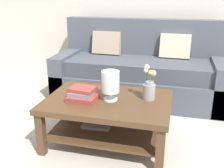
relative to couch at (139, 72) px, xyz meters
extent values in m
plane|color=#B7B2A8|center=(-0.08, -1.00, -0.36)|extent=(10.00, 10.00, 0.00)
cube|color=#474C56|center=(0.00, -0.07, -0.18)|extent=(2.25, 0.90, 0.36)
cube|color=#40444E|center=(0.00, -0.10, 0.10)|extent=(2.01, 0.74, 0.20)
cube|color=#474C56|center=(0.00, 0.28, 0.35)|extent=(2.25, 0.20, 0.70)
cube|color=#474C56|center=(-1.03, -0.07, -0.06)|extent=(0.20, 0.90, 0.60)
cube|color=#474C56|center=(1.03, -0.07, -0.06)|extent=(0.20, 0.90, 0.60)
cube|color=gray|center=(-0.51, 0.14, 0.36)|extent=(0.40, 0.19, 0.34)
cube|color=beige|center=(0.45, 0.14, 0.36)|extent=(0.41, 0.20, 0.34)
cube|color=#4C331E|center=(-0.10, -1.27, 0.07)|extent=(1.17, 0.82, 0.05)
cube|color=#4C331E|center=(-0.63, -1.62, -0.16)|extent=(0.07, 0.07, 0.41)
cube|color=#4C331E|center=(0.42, -1.62, -0.16)|extent=(0.07, 0.07, 0.41)
cube|color=#4C331E|center=(-0.63, -0.92, -0.16)|extent=(0.07, 0.07, 0.41)
cube|color=#4C331E|center=(0.42, -0.92, -0.16)|extent=(0.07, 0.07, 0.41)
cube|color=#4C331E|center=(-0.10, -1.27, -0.22)|extent=(1.05, 0.70, 0.02)
cube|color=slate|center=(-0.22, -1.25, -0.20)|extent=(0.29, 0.21, 0.03)
cube|color=#993833|center=(-0.33, -1.35, 0.11)|extent=(0.27, 0.22, 0.04)
cube|color=slate|center=(-0.34, -1.35, 0.15)|extent=(0.22, 0.18, 0.04)
cube|color=#993833|center=(-0.34, -1.33, 0.19)|extent=(0.25, 0.20, 0.04)
cylinder|color=silver|center=(-0.08, -1.28, 0.10)|extent=(0.13, 0.13, 0.02)
cylinder|color=silver|center=(-0.08, -1.28, 0.14)|extent=(0.04, 0.04, 0.07)
cylinder|color=silver|center=(-0.08, -1.28, 0.27)|extent=(0.17, 0.17, 0.20)
sphere|color=beige|center=(-0.10, -1.28, 0.23)|extent=(0.06, 0.06, 0.06)
sphere|color=tan|center=(-0.05, -1.27, 0.22)|extent=(0.04, 0.04, 0.04)
cylinder|color=gray|center=(0.27, -1.17, 0.16)|extent=(0.12, 0.12, 0.14)
cylinder|color=gray|center=(0.27, -1.17, 0.25)|extent=(0.08, 0.08, 0.03)
cylinder|color=#426638|center=(0.29, -1.17, 0.30)|extent=(0.01, 0.01, 0.06)
sphere|color=#B28CB7|center=(0.29, -1.17, 0.35)|extent=(0.06, 0.06, 0.06)
cylinder|color=#426638|center=(0.27, -1.16, 0.30)|extent=(0.01, 0.01, 0.08)
sphere|color=silver|center=(0.27, -1.16, 0.35)|extent=(0.04, 0.04, 0.04)
cylinder|color=#426638|center=(0.23, -1.16, 0.32)|extent=(0.01, 0.01, 0.11)
sphere|color=silver|center=(0.23, -1.16, 0.40)|extent=(0.05, 0.05, 0.05)
cylinder|color=#426638|center=(0.23, -1.19, 0.31)|extent=(0.01, 0.01, 0.09)
sphere|color=silver|center=(0.23, -1.19, 0.37)|extent=(0.04, 0.04, 0.04)
cylinder|color=#426638|center=(0.27, -1.19, 0.31)|extent=(0.01, 0.01, 0.08)
sphere|color=gold|center=(0.27, -1.19, 0.36)|extent=(0.05, 0.05, 0.05)
camera|label=1|loc=(0.50, -3.48, 1.04)|focal=42.32mm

